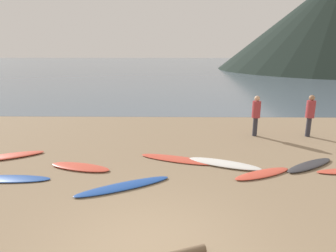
{
  "coord_description": "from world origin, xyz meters",
  "views": [
    {
      "loc": [
        0.45,
        -4.59,
        3.54
      ],
      "look_at": [
        0.28,
        6.64,
        0.6
      ],
      "focal_mm": 31.88,
      "sensor_mm": 36.0,
      "label": 1
    }
  ],
  "objects_px": {
    "surfboard_4": "(177,159)",
    "surfboard_6": "(262,174)",
    "surfboard_1": "(6,179)",
    "surfboard_5": "(224,164)",
    "surfboard_2": "(80,167)",
    "surfboard_3": "(124,186)",
    "person_0": "(256,112)",
    "person_1": "(310,112)",
    "surfboard_0": "(3,157)",
    "surfboard_7": "(310,165)"
  },
  "relations": [
    {
      "from": "surfboard_0",
      "to": "surfboard_5",
      "type": "xyz_separation_m",
      "value": [
        7.22,
        -0.49,
        0.0
      ]
    },
    {
      "from": "person_1",
      "to": "surfboard_0",
      "type": "bearing_deg",
      "value": 139.59
    },
    {
      "from": "surfboard_6",
      "to": "person_1",
      "type": "height_order",
      "value": "person_1"
    },
    {
      "from": "surfboard_2",
      "to": "person_0",
      "type": "bearing_deg",
      "value": 45.53
    },
    {
      "from": "surfboard_0",
      "to": "surfboard_4",
      "type": "height_order",
      "value": "surfboard_0"
    },
    {
      "from": "surfboard_4",
      "to": "surfboard_0",
      "type": "bearing_deg",
      "value": -161.46
    },
    {
      "from": "surfboard_7",
      "to": "person_0",
      "type": "xyz_separation_m",
      "value": [
        -0.82,
        3.33,
        0.95
      ]
    },
    {
      "from": "surfboard_1",
      "to": "surfboard_6",
      "type": "bearing_deg",
      "value": 3.13
    },
    {
      "from": "surfboard_1",
      "to": "surfboard_4",
      "type": "xyz_separation_m",
      "value": [
        4.77,
        1.58,
        0.0
      ]
    },
    {
      "from": "surfboard_0",
      "to": "surfboard_4",
      "type": "bearing_deg",
      "value": -27.01
    },
    {
      "from": "surfboard_0",
      "to": "surfboard_7",
      "type": "bearing_deg",
      "value": -29.42
    },
    {
      "from": "surfboard_3",
      "to": "surfboard_5",
      "type": "bearing_deg",
      "value": 1.42
    },
    {
      "from": "person_0",
      "to": "person_1",
      "type": "xyz_separation_m",
      "value": [
        2.17,
        -0.05,
        0.02
      ]
    },
    {
      "from": "surfboard_4",
      "to": "surfboard_6",
      "type": "distance_m",
      "value": 2.69
    },
    {
      "from": "surfboard_7",
      "to": "person_1",
      "type": "xyz_separation_m",
      "value": [
        1.35,
        3.28,
        0.97
      ]
    },
    {
      "from": "surfboard_0",
      "to": "surfboard_4",
      "type": "distance_m",
      "value": 5.78
    },
    {
      "from": "surfboard_2",
      "to": "surfboard_5",
      "type": "xyz_separation_m",
      "value": [
        4.41,
        0.32,
        0.01
      ]
    },
    {
      "from": "person_0",
      "to": "surfboard_0",
      "type": "bearing_deg",
      "value": -84.89
    },
    {
      "from": "surfboard_2",
      "to": "surfboard_3",
      "type": "distance_m",
      "value": 1.99
    },
    {
      "from": "surfboard_3",
      "to": "person_1",
      "type": "height_order",
      "value": "person_1"
    },
    {
      "from": "surfboard_6",
      "to": "person_0",
      "type": "bearing_deg",
      "value": 52.48
    },
    {
      "from": "surfboard_5",
      "to": "surfboard_6",
      "type": "height_order",
      "value": "surfboard_5"
    },
    {
      "from": "surfboard_3",
      "to": "person_1",
      "type": "relative_size",
      "value": 1.5
    },
    {
      "from": "surfboard_5",
      "to": "surfboard_7",
      "type": "height_order",
      "value": "surfboard_5"
    },
    {
      "from": "surfboard_7",
      "to": "person_0",
      "type": "relative_size",
      "value": 1.24
    },
    {
      "from": "surfboard_1",
      "to": "person_0",
      "type": "height_order",
      "value": "person_0"
    },
    {
      "from": "surfboard_2",
      "to": "person_1",
      "type": "bearing_deg",
      "value": 38.42
    },
    {
      "from": "surfboard_1",
      "to": "surfboard_2",
      "type": "distance_m",
      "value": 2.0
    },
    {
      "from": "surfboard_3",
      "to": "surfboard_5",
      "type": "relative_size",
      "value": 1.12
    },
    {
      "from": "surfboard_2",
      "to": "surfboard_7",
      "type": "distance_m",
      "value": 7.05
    },
    {
      "from": "surfboard_0",
      "to": "surfboard_2",
      "type": "xyz_separation_m",
      "value": [
        2.81,
        -0.82,
        -0.0
      ]
    },
    {
      "from": "surfboard_3",
      "to": "person_0",
      "type": "relative_size",
      "value": 1.54
    },
    {
      "from": "surfboard_0",
      "to": "surfboard_6",
      "type": "xyz_separation_m",
      "value": [
        8.22,
        -1.22,
        -0.01
      ]
    },
    {
      "from": "surfboard_5",
      "to": "surfboard_1",
      "type": "bearing_deg",
      "value": -146.04
    },
    {
      "from": "surfboard_6",
      "to": "surfboard_4",
      "type": "bearing_deg",
      "value": 129.17
    },
    {
      "from": "surfboard_1",
      "to": "surfboard_7",
      "type": "distance_m",
      "value": 8.92
    },
    {
      "from": "surfboard_2",
      "to": "surfboard_4",
      "type": "distance_m",
      "value": 3.06
    },
    {
      "from": "surfboard_5",
      "to": "person_1",
      "type": "relative_size",
      "value": 1.33
    },
    {
      "from": "surfboard_3",
      "to": "person_0",
      "type": "xyz_separation_m",
      "value": [
        4.7,
        4.85,
        0.95
      ]
    },
    {
      "from": "surfboard_1",
      "to": "surfboard_2",
      "type": "xyz_separation_m",
      "value": [
        1.8,
        0.85,
        0.01
      ]
    },
    {
      "from": "surfboard_1",
      "to": "surfboard_5",
      "type": "xyz_separation_m",
      "value": [
        6.22,
        1.18,
        0.02
      ]
    },
    {
      "from": "surfboard_2",
      "to": "surfboard_4",
      "type": "height_order",
      "value": "surfboard_2"
    },
    {
      "from": "surfboard_5",
      "to": "surfboard_6",
      "type": "xyz_separation_m",
      "value": [
        0.99,
        -0.73,
        -0.01
      ]
    },
    {
      "from": "surfboard_0",
      "to": "person_0",
      "type": "relative_size",
      "value": 1.49
    },
    {
      "from": "person_0",
      "to": "person_1",
      "type": "bearing_deg",
      "value": 76.71
    },
    {
      "from": "surfboard_0",
      "to": "person_0",
      "type": "bearing_deg",
      "value": -9.13
    },
    {
      "from": "surfboard_2",
      "to": "surfboard_3",
      "type": "bearing_deg",
      "value": -24.1
    },
    {
      "from": "surfboard_2",
      "to": "surfboard_6",
      "type": "relative_size",
      "value": 1.02
    },
    {
      "from": "person_0",
      "to": "person_1",
      "type": "height_order",
      "value": "person_1"
    },
    {
      "from": "surfboard_5",
      "to": "person_0",
      "type": "height_order",
      "value": "person_0"
    }
  ]
}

